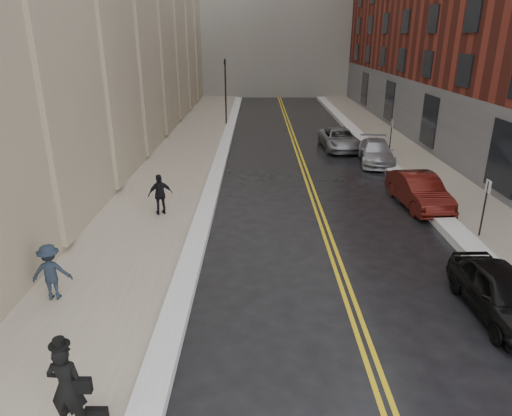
{
  "coord_description": "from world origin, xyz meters",
  "views": [
    {
      "loc": [
        -0.08,
        -6.99,
        6.88
      ],
      "look_at": [
        -0.12,
        6.92,
        1.6
      ],
      "focal_mm": 32.0,
      "sensor_mm": 36.0,
      "label": 1
    }
  ],
  "objects_px": {
    "car_silver_far": "(339,139)",
    "pedestrian_main": "(67,387)",
    "car_black": "(501,293)",
    "pedestrian_c": "(160,194)",
    "car_maroon": "(419,191)",
    "car_silver_near": "(376,152)",
    "pedestrian_b": "(51,272)"
  },
  "relations": [
    {
      "from": "car_silver_far",
      "to": "pedestrian_main",
      "type": "relative_size",
      "value": 2.6
    },
    {
      "from": "pedestrian_main",
      "to": "car_black",
      "type": "bearing_deg",
      "value": -156.32
    },
    {
      "from": "pedestrian_c",
      "to": "pedestrian_main",
      "type": "bearing_deg",
      "value": 69.62
    },
    {
      "from": "pedestrian_c",
      "to": "car_maroon",
      "type": "bearing_deg",
      "value": 163.98
    },
    {
      "from": "car_silver_near",
      "to": "car_silver_far",
      "type": "height_order",
      "value": "car_silver_far"
    },
    {
      "from": "car_silver_near",
      "to": "car_silver_far",
      "type": "xyz_separation_m",
      "value": [
        -1.52,
        3.46,
        0.01
      ]
    },
    {
      "from": "car_black",
      "to": "pedestrian_c",
      "type": "bearing_deg",
      "value": 144.98
    },
    {
      "from": "pedestrian_b",
      "to": "car_black",
      "type": "bearing_deg",
      "value": 168.93
    },
    {
      "from": "car_silver_near",
      "to": "pedestrian_b",
      "type": "xyz_separation_m",
      "value": [
        -12.33,
        -14.69,
        0.3
      ]
    },
    {
      "from": "car_maroon",
      "to": "pedestrian_c",
      "type": "relative_size",
      "value": 2.58
    },
    {
      "from": "car_maroon",
      "to": "pedestrian_c",
      "type": "xyz_separation_m",
      "value": [
        -10.73,
        -1.31,
        0.27
      ]
    },
    {
      "from": "pedestrian_main",
      "to": "pedestrian_b",
      "type": "bearing_deg",
      "value": -61.79
    },
    {
      "from": "car_maroon",
      "to": "pedestrian_main",
      "type": "relative_size",
      "value": 2.35
    },
    {
      "from": "pedestrian_b",
      "to": "car_silver_near",
      "type": "bearing_deg",
      "value": -138.44
    },
    {
      "from": "car_black",
      "to": "car_silver_far",
      "type": "bearing_deg",
      "value": 92.08
    },
    {
      "from": "pedestrian_b",
      "to": "car_silver_far",
      "type": "bearing_deg",
      "value": -129.22
    },
    {
      "from": "pedestrian_main",
      "to": "car_silver_far",
      "type": "bearing_deg",
      "value": -109.0
    },
    {
      "from": "car_silver_far",
      "to": "car_silver_near",
      "type": "bearing_deg",
      "value": -68.89
    },
    {
      "from": "car_maroon",
      "to": "car_silver_near",
      "type": "relative_size",
      "value": 0.96
    },
    {
      "from": "car_maroon",
      "to": "pedestrian_b",
      "type": "height_order",
      "value": "pedestrian_b"
    },
    {
      "from": "pedestrian_main",
      "to": "pedestrian_b",
      "type": "relative_size",
      "value": 1.14
    },
    {
      "from": "pedestrian_b",
      "to": "car_maroon",
      "type": "bearing_deg",
      "value": -156.94
    },
    {
      "from": "car_black",
      "to": "car_silver_near",
      "type": "relative_size",
      "value": 0.87
    },
    {
      "from": "pedestrian_main",
      "to": "pedestrian_c",
      "type": "height_order",
      "value": "pedestrian_main"
    },
    {
      "from": "car_black",
      "to": "pedestrian_b",
      "type": "bearing_deg",
      "value": 176.27
    },
    {
      "from": "car_maroon",
      "to": "pedestrian_c",
      "type": "distance_m",
      "value": 10.81
    },
    {
      "from": "car_black",
      "to": "car_silver_near",
      "type": "xyz_separation_m",
      "value": [
        0.48,
        15.23,
        -0.01
      ]
    },
    {
      "from": "car_black",
      "to": "car_silver_far",
      "type": "relative_size",
      "value": 0.81
    },
    {
      "from": "pedestrian_main",
      "to": "pedestrian_c",
      "type": "bearing_deg",
      "value": -85.43
    },
    {
      "from": "pedestrian_main",
      "to": "pedestrian_b",
      "type": "distance_m",
      "value": 4.91
    },
    {
      "from": "car_black",
      "to": "pedestrian_b",
      "type": "relative_size",
      "value": 2.41
    },
    {
      "from": "car_black",
      "to": "car_maroon",
      "type": "bearing_deg",
      "value": 84.96
    }
  ]
}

